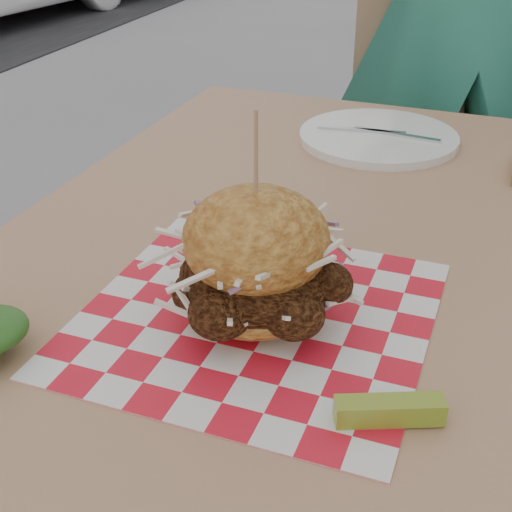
# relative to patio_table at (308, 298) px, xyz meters

# --- Properties ---
(patio_table) EXTENTS (0.80, 1.20, 0.75)m
(patio_table) POSITION_rel_patio_table_xyz_m (0.00, 0.00, 0.00)
(patio_table) COLOR tan
(patio_table) RESTS_ON ground
(patio_chair) EXTENTS (0.50, 0.50, 0.95)m
(patio_chair) POSITION_rel_patio_table_xyz_m (-0.02, 1.01, -0.12)
(patio_chair) COLOR tan
(patio_chair) RESTS_ON ground
(paper_liner) EXTENTS (0.36, 0.36, 0.00)m
(paper_liner) POSITION_rel_patio_table_xyz_m (-0.01, -0.17, 0.08)
(paper_liner) COLOR red
(paper_liner) RESTS_ON patio_table
(sandwich) EXTENTS (0.20, 0.20, 0.23)m
(sandwich) POSITION_rel_patio_table_xyz_m (-0.01, -0.17, 0.14)
(sandwich) COLOR gold
(sandwich) RESTS_ON paper_liner
(pickle_spear) EXTENTS (0.10, 0.06, 0.02)m
(pickle_spear) POSITION_rel_patio_table_xyz_m (0.16, -0.28, 0.09)
(pickle_spear) COLOR olive
(pickle_spear) RESTS_ON paper_liner
(place_setting) EXTENTS (0.27, 0.27, 0.02)m
(place_setting) POSITION_rel_patio_table_xyz_m (0.00, 0.40, 0.09)
(place_setting) COLOR white
(place_setting) RESTS_ON patio_table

